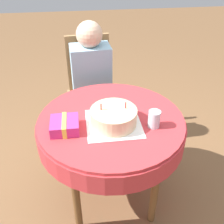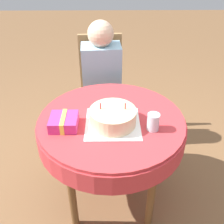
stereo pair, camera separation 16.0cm
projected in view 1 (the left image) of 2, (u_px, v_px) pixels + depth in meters
name	position (u px, v px, depth m)	size (l,w,h in m)	color
ground_plane	(111.00, 194.00, 2.06)	(12.00, 12.00, 0.00)	brown
dining_table	(111.00, 130.00, 1.70)	(0.94, 0.94, 0.74)	#BC3338
chair	(91.00, 88.00, 2.42)	(0.46, 0.46, 0.98)	#A37A4C
person	(92.00, 76.00, 2.24)	(0.34, 0.33, 1.15)	#DBB293
napkin	(114.00, 123.00, 1.60)	(0.33, 0.33, 0.00)	white
birthday_cake	(114.00, 117.00, 1.57)	(0.28, 0.28, 0.14)	beige
drinking_glass	(154.00, 119.00, 1.55)	(0.07, 0.07, 0.11)	silver
gift_box	(65.00, 125.00, 1.53)	(0.16, 0.17, 0.07)	#D13384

